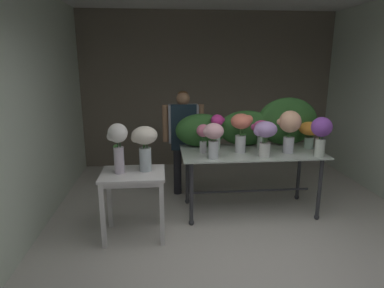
# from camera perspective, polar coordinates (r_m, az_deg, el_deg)

# --- Properties ---
(ground_plane) EXTENTS (8.54, 8.54, 0.00)m
(ground_plane) POSITION_cam_1_polar(r_m,az_deg,el_deg) (5.02, 5.66, -9.76)
(ground_plane) COLOR beige
(wall_back) EXTENTS (4.93, 0.12, 2.93)m
(wall_back) POSITION_cam_1_polar(r_m,az_deg,el_deg) (6.53, 2.75, 9.19)
(wall_back) COLOR #706656
(wall_back) RESTS_ON ground
(wall_left) EXTENTS (0.12, 4.00, 2.93)m
(wall_left) POSITION_cam_1_polar(r_m,az_deg,el_deg) (4.80, -24.36, 6.11)
(wall_left) COLOR silver
(wall_left) RESTS_ON ground
(display_table_glass) EXTENTS (1.86, 0.86, 0.87)m
(display_table_glass) POSITION_cam_1_polar(r_m,az_deg,el_deg) (4.52, 10.07, -2.91)
(display_table_glass) COLOR silver
(display_table_glass) RESTS_ON ground
(side_table_white) EXTENTS (0.73, 0.57, 0.79)m
(side_table_white) POSITION_cam_1_polar(r_m,az_deg,el_deg) (3.89, -10.08, -6.42)
(side_table_white) COLOR white
(side_table_white) RESTS_ON ground
(florist) EXTENTS (0.62, 0.24, 1.60)m
(florist) POSITION_cam_1_polar(r_m,az_deg,el_deg) (4.99, -1.50, 2.10)
(florist) COLOR #232328
(florist) RESTS_ON ground
(foliage_backdrop) EXTENTS (2.01, 0.32, 0.67)m
(foliage_backdrop) POSITION_cam_1_polar(r_m,az_deg,el_deg) (4.73, 10.48, 3.13)
(foliage_backdrop) COLOR #2D6028
(foliage_backdrop) RESTS_ON display_table_glass
(vase_sunset_dahlias) EXTENTS (0.32, 0.30, 0.36)m
(vase_sunset_dahlias) POSITION_cam_1_polar(r_m,az_deg,el_deg) (4.79, 19.61, 2.11)
(vase_sunset_dahlias) COLOR silver
(vase_sunset_dahlias) RESTS_ON display_table_glass
(vase_fuchsia_roses) EXTENTS (0.26, 0.23, 0.39)m
(vase_fuchsia_roses) POSITION_cam_1_polar(r_m,az_deg,el_deg) (4.60, 11.81, 2.31)
(vase_fuchsia_roses) COLOR silver
(vase_fuchsia_roses) RESTS_ON display_table_glass
(vase_peach_hydrangea) EXTENTS (0.31, 0.28, 0.55)m
(vase_peach_hydrangea) POSITION_cam_1_polar(r_m,az_deg,el_deg) (4.44, 16.43, 2.91)
(vase_peach_hydrangea) COLOR silver
(vase_peach_hydrangea) RESTS_ON display_table_glass
(vase_rosy_lilies) EXTENTS (0.17, 0.17, 0.38)m
(vase_rosy_lilies) POSITION_cam_1_polar(r_m,az_deg,el_deg) (4.28, 1.93, 1.52)
(vase_rosy_lilies) COLOR silver
(vase_rosy_lilies) RESTS_ON display_table_glass
(vase_lilac_ranunculus) EXTENTS (0.29, 0.28, 0.45)m
(vase_lilac_ranunculus) POSITION_cam_1_polar(r_m,az_deg,el_deg) (4.18, 12.51, 1.71)
(vase_lilac_ranunculus) COLOR silver
(vase_lilac_ranunculus) RESTS_ON display_table_glass
(vase_magenta_stock) EXTENTS (0.19, 0.17, 0.48)m
(vase_magenta_stock) POSITION_cam_1_polar(r_m,az_deg,el_deg) (4.45, 4.36, 2.74)
(vase_magenta_stock) COLOR silver
(vase_magenta_stock) RESTS_ON display_table_glass
(vase_coral_freesia) EXTENTS (0.29, 0.27, 0.51)m
(vase_coral_freesia) POSITION_cam_1_polar(r_m,az_deg,el_deg) (4.33, 8.44, 2.84)
(vase_coral_freesia) COLOR silver
(vase_coral_freesia) RESTS_ON display_table_glass
(vase_violet_anemones) EXTENTS (0.25, 0.25, 0.50)m
(vase_violet_anemones) POSITION_cam_1_polar(r_m,az_deg,el_deg) (4.39, 21.36, 2.02)
(vase_violet_anemones) COLOR silver
(vase_violet_anemones) RESTS_ON display_table_glass
(vase_blush_tulips) EXTENTS (0.26, 0.25, 0.44)m
(vase_blush_tulips) POSITION_cam_1_polar(r_m,az_deg,el_deg) (4.03, 3.69, 1.30)
(vase_blush_tulips) COLOR silver
(vase_blush_tulips) RESTS_ON display_table_glass
(vase_white_roses_tall) EXTENTS (0.23, 0.22, 0.57)m
(vase_white_roses_tall) POSITION_cam_1_polar(r_m,az_deg,el_deg) (3.77, -12.64, 0.18)
(vase_white_roses_tall) COLOR silver
(vase_white_roses_tall) RESTS_ON side_table_white
(vase_cream_lisianthus_tall) EXTENTS (0.30, 0.29, 0.52)m
(vase_cream_lisianthus_tall) POSITION_cam_1_polar(r_m,az_deg,el_deg) (3.81, -8.19, 0.24)
(vase_cream_lisianthus_tall) COLOR silver
(vase_cream_lisianthus_tall) RESTS_ON side_table_white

